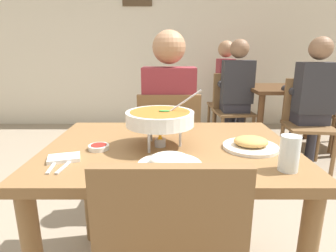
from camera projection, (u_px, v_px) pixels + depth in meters
cafe_rear_partition at (167, 29)px, 4.28m from camera, size 10.00×0.10×3.00m
dining_table_main at (168, 170)px, 1.30m from camera, size 1.11×0.83×0.76m
chair_diner_main at (168, 146)px, 2.01m from camera, size 0.44×0.44×0.90m
diner_main at (168, 113)px, 1.98m from camera, size 0.40×0.45×1.31m
curry_bowl at (159, 119)px, 1.22m from camera, size 0.33×0.30×0.26m
rice_plate at (169, 162)px, 1.02m from camera, size 0.24×0.24×0.06m
appetizer_plate at (249, 144)px, 1.22m from camera, size 0.24×0.24×0.06m
sauce_dish at (97, 147)px, 1.21m from camera, size 0.09×0.09×0.02m
napkin_folded at (63, 158)px, 1.09m from camera, size 0.14×0.11×0.02m
fork_utensil at (53, 164)px, 1.05m from camera, size 0.03×0.17×0.01m
spoon_utensil at (66, 164)px, 1.05m from camera, size 0.03×0.17×0.01m
drink_glass at (288, 155)px, 0.99m from camera, size 0.07×0.07×0.13m
dining_table_far at (287, 98)px, 3.36m from camera, size 1.00×0.80×0.76m
chair_bg_left at (305, 118)px, 2.87m from camera, size 0.49×0.49×0.90m
chair_bg_middle at (230, 105)px, 3.53m from camera, size 0.49×0.49×0.90m
chair_bg_right at (231, 100)px, 3.88m from camera, size 0.47×0.47×0.90m
patron_bg_left at (311, 95)px, 2.81m from camera, size 0.40×0.45×1.31m
patron_bg_middle at (235, 88)px, 3.36m from camera, size 0.40×0.45×1.31m
patron_bg_right at (226, 83)px, 3.85m from camera, size 0.45×0.40×1.31m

